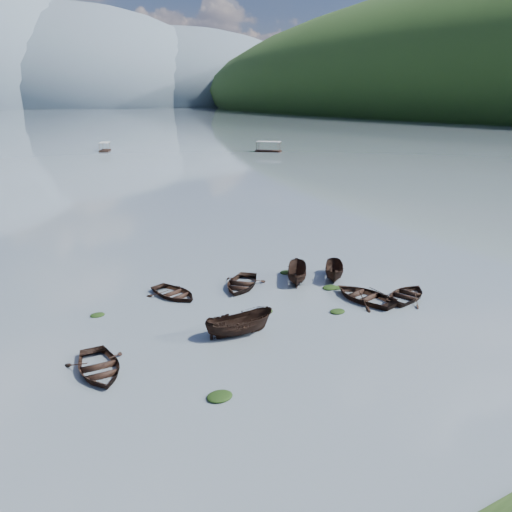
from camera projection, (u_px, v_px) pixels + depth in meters
ground_plane at (360, 348)px, 27.68m from camera, size 2400.00×2400.00×0.00m
haze_mtn_c at (75, 106)px, 843.11m from camera, size 520.00×520.00×260.00m
haze_mtn_d at (176, 105)px, 925.98m from camera, size 520.00×520.00×220.00m
rowboat_0 at (99, 372)px, 25.23m from camera, size 3.18×4.37×0.89m
rowboat_2 at (239, 335)px, 29.20m from camera, size 4.29×1.99×1.60m
rowboat_3 at (365, 300)px, 34.27m from camera, size 4.27×5.28×0.97m
rowboat_4 at (407, 298)px, 34.53m from camera, size 4.86×4.19×0.85m
rowboat_5 at (334, 278)px, 38.30m from camera, size 3.42×3.86×1.46m
rowboat_6 at (174, 296)px, 34.84m from camera, size 3.99×4.71×0.83m
rowboat_7 at (241, 287)px, 36.55m from camera, size 5.30×5.39×0.91m
rowboat_8 at (296, 281)px, 37.73m from camera, size 3.35×3.98×1.48m
weed_clump_0 at (220, 398)px, 23.05m from camera, size 1.24×1.01×0.27m
weed_clump_1 at (265, 312)px, 32.23m from camera, size 1.09×0.87×0.24m
weed_clump_2 at (337, 312)px, 32.24m from camera, size 1.04×0.83×0.22m
weed_clump_3 at (337, 288)px, 36.30m from camera, size 0.84×0.71×0.19m
weed_clump_4 at (330, 288)px, 36.28m from camera, size 1.17×0.93×0.24m
weed_clump_5 at (98, 316)px, 31.74m from camera, size 0.92×0.75×0.20m
weed_clump_6 at (237, 321)px, 30.91m from camera, size 0.85×0.71×0.18m
weed_clump_7 at (286, 273)px, 39.48m from camera, size 1.06×0.85×0.23m
pontoon_centre at (105, 151)px, 129.68m from camera, size 4.18×5.96×2.11m
pontoon_right at (268, 152)px, 128.09m from camera, size 6.48×6.48×2.48m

